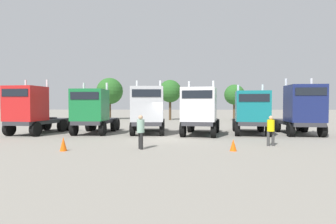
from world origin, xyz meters
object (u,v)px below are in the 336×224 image
(semi_truck_red, at_px, (31,110))
(semi_truck_green, at_px, (93,111))
(traffic_cone_mid, at_px, (63,144))
(semi_truck_silver, at_px, (148,110))
(visitor_with_camera, at_px, (141,129))
(semi_truck_white, at_px, (200,111))
(traffic_cone_near, at_px, (233,145))
(semi_truck_teal, at_px, (251,112))
(visitor_in_hivis, at_px, (271,128))
(semi_truck_navy, at_px, (302,110))

(semi_truck_red, relative_size, semi_truck_green, 1.07)
(semi_truck_red, relative_size, traffic_cone_mid, 8.66)
(semi_truck_green, xyz_separation_m, semi_truck_silver, (4.39, 0.18, 0.07))
(semi_truck_green, bearing_deg, visitor_with_camera, 35.10)
(semi_truck_red, height_order, semi_truck_white, semi_truck_red)
(semi_truck_red, xyz_separation_m, traffic_cone_near, (14.28, -6.81, -1.63))
(semi_truck_teal, distance_m, visitor_in_hivis, 5.83)
(traffic_cone_near, bearing_deg, visitor_with_camera, 175.69)
(visitor_in_hivis, bearing_deg, visitor_with_camera, 94.46)
(semi_truck_red, bearing_deg, semi_truck_navy, 98.30)
(semi_truck_teal, height_order, traffic_cone_mid, semi_truck_teal)
(semi_truck_green, xyz_separation_m, traffic_cone_mid, (1.00, -7.72, -1.49))
(semi_truck_red, distance_m, semi_truck_teal, 17.13)
(semi_truck_red, height_order, semi_truck_teal, semi_truck_red)
(semi_truck_navy, distance_m, traffic_cone_near, 9.84)
(semi_truck_silver, height_order, semi_truck_navy, semi_truck_navy)
(semi_truck_navy, bearing_deg, semi_truck_white, -82.38)
(semi_truck_green, xyz_separation_m, visitor_in_hivis, (12.07, -5.56, -0.85))
(semi_truck_silver, xyz_separation_m, semi_truck_teal, (8.06, 0.03, -0.12))
(visitor_in_hivis, height_order, traffic_cone_mid, visitor_in_hivis)
(semi_truck_red, relative_size, visitor_in_hivis, 3.57)
(semi_truck_teal, bearing_deg, visitor_with_camera, -37.88)
(traffic_cone_mid, bearing_deg, semi_truck_navy, 26.56)
(semi_truck_teal, distance_m, visitor_with_camera, 10.49)
(traffic_cone_near, xyz_separation_m, traffic_cone_mid, (-8.62, -0.38, 0.06))
(semi_truck_white, relative_size, semi_truck_navy, 1.04)
(traffic_cone_near, height_order, traffic_cone_mid, traffic_cone_mid)
(semi_truck_white, distance_m, semi_truck_teal, 4.13)
(traffic_cone_mid, bearing_deg, semi_truck_red, 128.23)
(semi_truck_green, distance_m, visitor_with_camera, 8.53)
(visitor_in_hivis, distance_m, traffic_cone_near, 3.11)
(traffic_cone_near, bearing_deg, visitor_in_hivis, 36.02)
(semi_truck_silver, distance_m, semi_truck_white, 4.10)
(semi_truck_red, height_order, semi_truck_silver, semi_truck_red)
(semi_truck_navy, bearing_deg, semi_truck_red, -85.02)
(visitor_with_camera, bearing_deg, semi_truck_red, -60.31)
(semi_truck_white, distance_m, visitor_in_hivis, 6.18)
(semi_truck_teal, distance_m, semi_truck_navy, 3.70)
(semi_truck_silver, height_order, visitor_with_camera, semi_truck_silver)
(semi_truck_silver, relative_size, traffic_cone_mid, 8.87)
(semi_truck_green, bearing_deg, semi_truck_silver, 92.70)
(visitor_in_hivis, relative_size, traffic_cone_near, 2.88)
(semi_truck_red, xyz_separation_m, visitor_in_hivis, (16.73, -5.02, -0.93))
(semi_truck_red, distance_m, semi_truck_silver, 9.08)
(semi_truck_teal, bearing_deg, semi_truck_red, -78.76)
(semi_truck_red, relative_size, traffic_cone_near, 10.28)
(visitor_in_hivis, bearing_deg, semi_truck_white, 30.04)
(semi_truck_red, bearing_deg, traffic_cone_mid, 45.48)
(semi_truck_green, bearing_deg, semi_truck_teal, 91.32)
(semi_truck_red, relative_size, semi_truck_white, 1.00)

